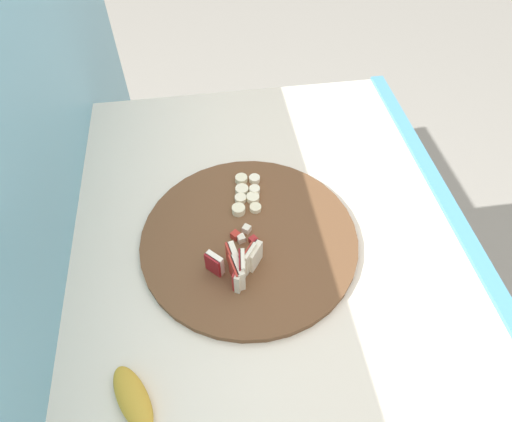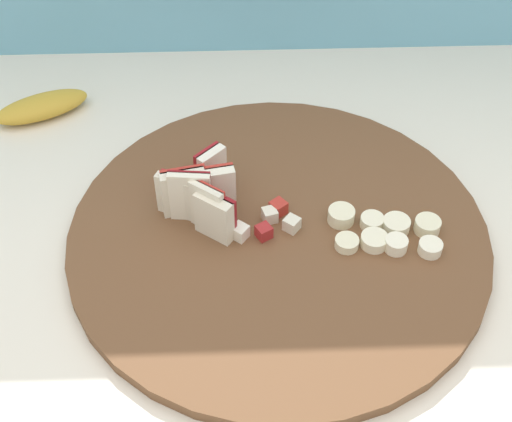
# 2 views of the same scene
# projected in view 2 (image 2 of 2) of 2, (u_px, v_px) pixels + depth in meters

# --- Properties ---
(tile_backsplash) EXTENTS (2.40, 0.04, 1.41)m
(tile_backsplash) POSITION_uv_depth(u_px,v_px,m) (203.00, 160.00, 1.23)
(tile_backsplash) COLOR #6BADC6
(tile_backsplash) RESTS_ON ground
(cutting_board) EXTENTS (0.46, 0.46, 0.01)m
(cutting_board) POSITION_uv_depth(u_px,v_px,m) (278.00, 236.00, 0.79)
(cutting_board) COLOR brown
(cutting_board) RESTS_ON tiled_countertop
(apple_wedge_fan) EXTENTS (0.09, 0.12, 0.06)m
(apple_wedge_fan) POSITION_uv_depth(u_px,v_px,m) (200.00, 195.00, 0.79)
(apple_wedge_fan) COLOR maroon
(apple_wedge_fan) RESTS_ON cutting_board
(apple_dice_pile) EXTENTS (0.08, 0.06, 0.02)m
(apple_dice_pile) POSITION_uv_depth(u_px,v_px,m) (269.00, 222.00, 0.79)
(apple_dice_pile) COLOR beige
(apple_dice_pile) RESTS_ON cutting_board
(banana_slice_rows) EXTENTS (0.12, 0.08, 0.02)m
(banana_slice_rows) POSITION_uv_depth(u_px,v_px,m) (385.00, 231.00, 0.78)
(banana_slice_rows) COLOR beige
(banana_slice_rows) RESTS_ON cutting_board
(banana_peel) EXTENTS (0.13, 0.09, 0.03)m
(banana_peel) POSITION_uv_depth(u_px,v_px,m) (42.00, 107.00, 0.94)
(banana_peel) COLOR gold
(banana_peel) RESTS_ON tiled_countertop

